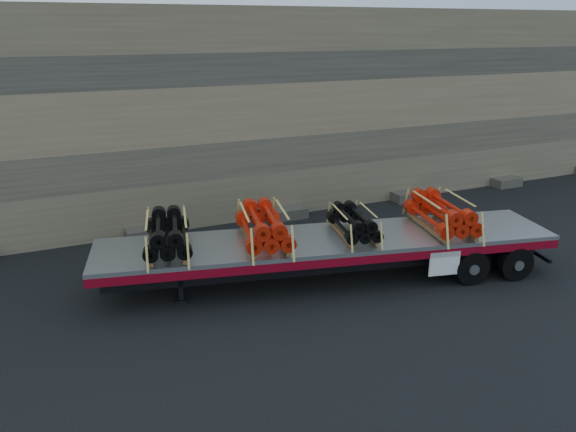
% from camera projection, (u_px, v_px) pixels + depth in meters
% --- Properties ---
extents(ground, '(120.00, 120.00, 0.00)m').
position_uv_depth(ground, '(294.00, 280.00, 14.88)').
color(ground, black).
rests_on(ground, ground).
extents(rock_wall, '(44.00, 3.00, 7.00)m').
position_uv_depth(rock_wall, '(215.00, 114.00, 19.38)').
color(rock_wall, '#7A6B54').
rests_on(rock_wall, ground).
extents(trailer, '(12.09, 4.78, 1.19)m').
position_uv_depth(trailer, '(328.00, 259.00, 14.73)').
color(trailer, '#B1B3B9').
rests_on(trailer, ground).
extents(bundle_front, '(1.55, 2.39, 0.78)m').
position_uv_depth(bundle_front, '(167.00, 235.00, 13.62)').
color(bundle_front, black).
rests_on(bundle_front, trailer).
extents(bundle_midfront, '(1.64, 2.52, 0.83)m').
position_uv_depth(bundle_midfront, '(264.00, 227.00, 14.08)').
color(bundle_midfront, red).
rests_on(bundle_midfront, trailer).
extents(bundle_midrear, '(1.32, 2.03, 0.67)m').
position_uv_depth(bundle_midrear, '(353.00, 224.00, 14.56)').
color(bundle_midrear, black).
rests_on(bundle_midrear, trailer).
extents(bundle_rear, '(1.65, 2.54, 0.83)m').
position_uv_depth(bundle_rear, '(442.00, 214.00, 15.02)').
color(bundle_rear, red).
rests_on(bundle_rear, trailer).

